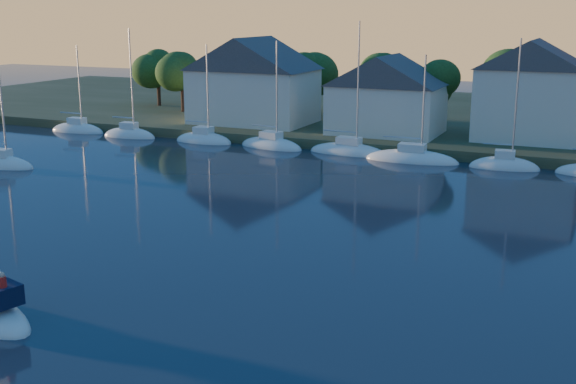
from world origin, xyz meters
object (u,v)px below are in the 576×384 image
Objects in this scene: clubhouse_west at (254,79)px; drifting_sailboat_left at (2,166)px; clubhouse_centre at (387,94)px; clubhouse_east at (531,89)px.

drifting_sailboat_left is at bearing -112.51° from clubhouse_west.
clubhouse_west is 29.91m from drifting_sailboat_left.
clubhouse_west is 1.18× the size of clubhouse_centre.
clubhouse_centre is 14.17m from clubhouse_east.
clubhouse_centre is at bearing -171.87° from clubhouse_east.
clubhouse_east is 50.25m from drifting_sailboat_left.
clubhouse_east is at bearing 1.91° from clubhouse_west.
clubhouse_west is at bearing 58.34° from drifting_sailboat_left.
clubhouse_west is 16.05m from clubhouse_centre.
clubhouse_centre is at bearing -3.58° from clubhouse_west.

